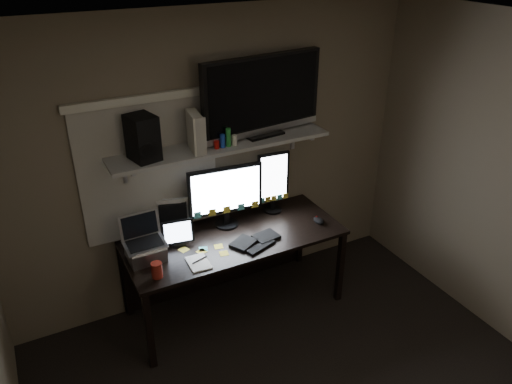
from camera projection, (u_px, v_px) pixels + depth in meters
ceiling at (365, 50)px, 2.17m from camera, size 3.60×3.60×0.00m
back_wall at (214, 162)px, 4.17m from camera, size 3.60×0.00×3.60m
window_blinds at (150, 170)px, 3.91m from camera, size 1.10×0.02×1.10m
desk at (229, 247)px, 4.29m from camera, size 1.80×0.75×0.73m
wall_shelf at (222, 145)px, 3.93m from camera, size 1.80×0.35×0.03m
monitor_landscape at (226, 196)px, 4.15m from camera, size 0.64×0.13×0.56m
monitor_portrait at (273, 182)px, 4.36m from camera, size 0.29×0.08×0.57m
keyboard at (255, 240)px, 4.04m from camera, size 0.44×0.29×0.03m
mouse at (319, 220)px, 4.30m from camera, size 0.09×0.13×0.04m
notepad at (199, 263)px, 3.77m from camera, size 0.16×0.22×0.01m
tablet at (177, 233)px, 3.95m from camera, size 0.27×0.15×0.22m
file_sorter at (173, 216)px, 4.12m from camera, size 0.25×0.17×0.29m
laptop at (144, 240)px, 3.74m from camera, size 0.31×0.26×0.35m
cup at (157, 270)px, 3.60m from camera, size 0.10×0.10×0.12m
sticky_notes at (203, 251)px, 3.91m from camera, size 0.30×0.23×0.00m
tv at (263, 96)px, 3.95m from camera, size 1.10×0.32×0.65m
game_console at (195, 132)px, 3.74m from camera, size 0.11×0.25×0.29m
speaker at (142, 138)px, 3.58m from camera, size 0.23×0.26×0.33m
bottles at (225, 137)px, 3.83m from camera, size 0.24×0.06×0.15m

